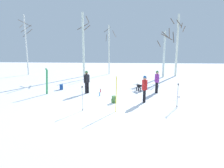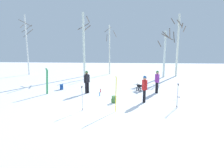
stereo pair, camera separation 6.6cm
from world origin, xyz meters
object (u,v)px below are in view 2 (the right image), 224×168
object	(u,v)px
ski_poles_1	(178,95)
birch_tree_3	(165,53)
person_1	(87,80)
backpack_1	(62,87)
birch_tree_0	(27,44)
birch_tree_1	(84,44)
water_bottle_0	(101,91)
birch_tree_2	(110,49)
ski_pair_lying_0	(178,97)
water_bottle_1	(100,94)
dog	(139,86)
birch_tree_4	(178,44)
ski_poles_0	(82,98)
ski_pair_planted_0	(47,81)
person_2	(145,87)
person_0	(157,80)
backpack_0	(114,99)
ski_pair_planted_1	(116,94)

from	to	relation	value
ski_poles_1	birch_tree_3	xyz separation A→B (m)	(1.28, 11.49, 2.01)
person_1	backpack_1	distance (m)	2.72
birch_tree_0	birch_tree_1	world-z (taller)	birch_tree_1
water_bottle_0	birch_tree_2	distance (m)	10.42
ski_pair_lying_0	water_bottle_1	world-z (taller)	water_bottle_1
ski_pair_lying_0	birch_tree_3	world-z (taller)	birch_tree_3
dog	birch_tree_3	distance (m)	8.36
birch_tree_2	birch_tree_0	bearing A→B (deg)	-173.43
birch_tree_1	birch_tree_4	size ratio (longest dim) A/B	1.02
ski_poles_1	birch_tree_3	world-z (taller)	birch_tree_3
birch_tree_3	ski_poles_0	bearing A→B (deg)	-118.21
water_bottle_1	birch_tree_1	xyz separation A→B (m)	(-3.01, 9.14, 3.62)
ski_pair_planted_0	birch_tree_4	world-z (taller)	birch_tree_4
person_2	dog	size ratio (longest dim) A/B	2.03
person_0	backpack_1	xyz separation A→B (m)	(-7.64, 0.65, -0.77)
person_0	dog	world-z (taller)	person_0
person_0	birch_tree_1	world-z (taller)	birch_tree_1
ski_pair_planted_0	water_bottle_1	distance (m)	4.07
ski_pair_lying_0	backpack_1	size ratio (longest dim) A/B	3.64
person_0	dog	xyz separation A→B (m)	(-1.30, 0.52, -0.59)
water_bottle_0	birch_tree_2	size ratio (longest dim) A/B	0.04
person_1	water_bottle_0	xyz separation A→B (m)	(0.98, 0.40, -0.85)
ski_poles_0	water_bottle_1	world-z (taller)	ski_poles_0
water_bottle_0	birch_tree_3	bearing A→B (deg)	51.94
ski_pair_lying_0	water_bottle_0	xyz separation A→B (m)	(-5.62, 1.20, 0.12)
person_0	backpack_0	xyz separation A→B (m)	(-3.09, -2.89, -0.77)
birch_tree_0	birch_tree_4	distance (m)	17.96
person_1	birch_tree_1	bearing A→B (deg)	103.07
water_bottle_1	birch_tree_1	world-z (taller)	birch_tree_1
water_bottle_0	birch_tree_2	xyz separation A→B (m)	(-0.14, 9.97, 3.02)
person_0	backpack_1	bearing A→B (deg)	175.16
person_0	birch_tree_3	xyz separation A→B (m)	(1.92, 7.86, 1.80)
ski_pair_planted_1	ski_poles_0	size ratio (longest dim) A/B	1.41
birch_tree_1	ski_poles_0	bearing A→B (deg)	-78.67
dog	ski_poles_1	world-z (taller)	ski_poles_1
ski_pair_planted_1	backpack_1	world-z (taller)	ski_pair_planted_1
backpack_0	birch_tree_1	bearing A→B (deg)	111.00
backpack_1	ski_pair_planted_1	bearing A→B (deg)	-47.39
water_bottle_1	ski_poles_0	bearing A→B (deg)	-99.00
ski_pair_planted_0	ski_pair_planted_1	world-z (taller)	ski_pair_planted_1
ski_poles_0	ski_poles_1	size ratio (longest dim) A/B	0.97
person_0	birch_tree_2	size ratio (longest dim) A/B	0.28
ski_poles_0	backpack_1	size ratio (longest dim) A/B	3.18
person_2	ski_poles_1	distance (m)	2.07
dog	ski_poles_0	distance (m)	6.13
ski_poles_0	ski_pair_planted_0	bearing A→B (deg)	133.52
backpack_0	birch_tree_0	size ratio (longest dim) A/B	0.06
ski_pair_lying_0	birch_tree_3	size ratio (longest dim) A/B	0.30
ski_pair_planted_1	water_bottle_0	xyz separation A→B (m)	(-1.43, 4.44, -0.85)
ski_pair_planted_1	ski_pair_lying_0	xyz separation A→B (m)	(4.19, 3.25, -0.97)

